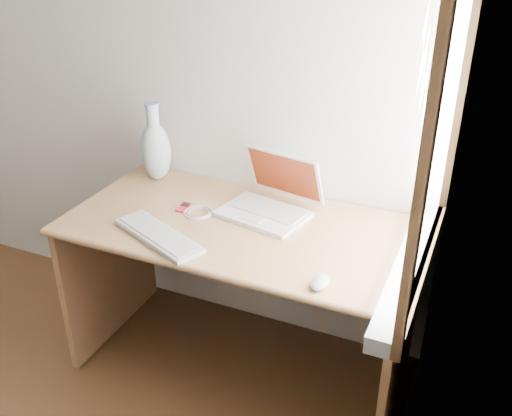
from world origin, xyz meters
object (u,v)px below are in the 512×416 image
at_px(laptop, 267,199).
at_px(vase, 155,149).
at_px(external_keyboard, 158,235).
at_px(desk, 249,258).

bearing_deg(laptop, vase, -177.54).
xyz_separation_m(external_keyboard, vase, (-0.31, 0.48, 0.14)).
relative_size(laptop, vase, 1.07).
bearing_deg(external_keyboard, vase, 146.02).
bearing_deg(laptop, desk, -123.16).
distance_m(external_keyboard, vase, 0.58).
distance_m(desk, external_keyboard, 0.46).
xyz_separation_m(desk, vase, (-0.55, 0.16, 0.37)).
distance_m(desk, laptop, 0.29).
distance_m(laptop, vase, 0.63).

